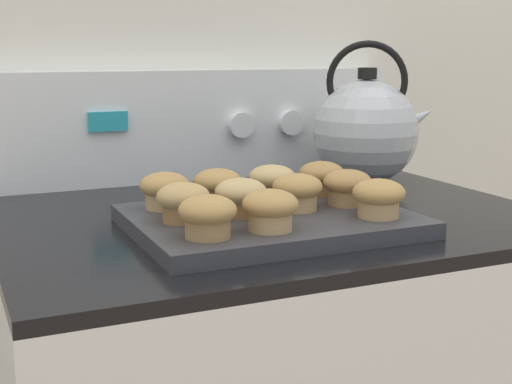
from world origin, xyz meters
TOP-DOWN VIEW (x-y plane):
  - wall_back at (0.00, 0.69)m, footprint 8.00×0.05m
  - control_panel at (0.00, 0.63)m, footprint 0.78×0.07m
  - muffin_pan at (-0.04, 0.23)m, footprint 0.37×0.28m
  - muffin_r0_c0 at (-0.16, 0.15)m, footprint 0.07×0.07m
  - muffin_r0_c1 at (-0.08, 0.15)m, footprint 0.07×0.07m
  - muffin_r0_c3 at (0.08, 0.15)m, footprint 0.07×0.07m
  - muffin_r1_c0 at (-0.16, 0.23)m, footprint 0.07×0.07m
  - muffin_r1_c1 at (-0.08, 0.23)m, footprint 0.07×0.07m
  - muffin_r1_c2 at (-0.00, 0.23)m, footprint 0.07×0.07m
  - muffin_r1_c3 at (0.08, 0.23)m, footprint 0.07×0.07m
  - muffin_r2_c0 at (-0.16, 0.31)m, footprint 0.07×0.07m
  - muffin_r2_c1 at (-0.09, 0.31)m, footprint 0.07×0.07m
  - muffin_r2_c2 at (-0.00, 0.31)m, footprint 0.07×0.07m
  - muffin_r2_c3 at (0.08, 0.31)m, footprint 0.07×0.07m
  - tea_kettle at (0.25, 0.46)m, footprint 0.21×0.19m

SIDE VIEW (x-z plane):
  - muffin_pan at x=-0.04m, z-range 0.92..0.94m
  - muffin_r0_c0 at x=-0.16m, z-range 0.95..1.00m
  - muffin_r0_c1 at x=-0.08m, z-range 0.95..1.00m
  - muffin_r0_c3 at x=0.08m, z-range 0.95..1.00m
  - muffin_r1_c0 at x=-0.16m, z-range 0.95..1.00m
  - muffin_r1_c1 at x=-0.08m, z-range 0.95..1.00m
  - muffin_r1_c2 at x=0.00m, z-range 0.95..1.00m
  - muffin_r1_c3 at x=0.08m, z-range 0.95..1.00m
  - muffin_r2_c0 at x=-0.16m, z-range 0.95..1.00m
  - muffin_r2_c1 at x=-0.09m, z-range 0.95..1.00m
  - muffin_r2_c2 at x=0.00m, z-range 0.95..1.00m
  - muffin_r2_c3 at x=0.08m, z-range 0.95..1.00m
  - tea_kettle at x=0.25m, z-range 0.89..1.15m
  - control_panel at x=0.00m, z-range 0.92..1.12m
  - wall_back at x=0.00m, z-range 0.00..2.40m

